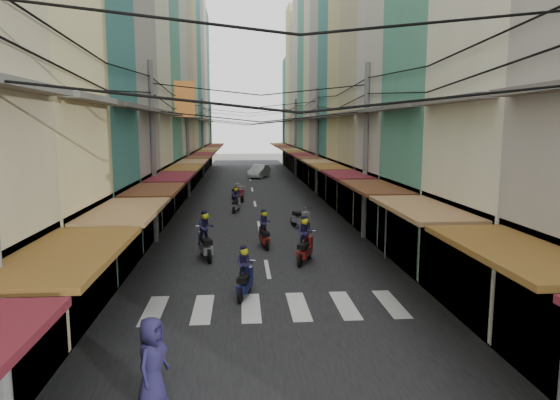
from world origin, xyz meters
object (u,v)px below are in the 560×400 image
market_umbrella (529,251)px  traffic_sign (386,210)px  bicycle (416,237)px  white_car (259,178)px

market_umbrella → traffic_sign: (-1.97, 6.67, 0.03)m
bicycle → traffic_sign: bearing=147.1°
white_car → market_umbrella: 40.19m
white_car → traffic_sign: traffic_sign is taller
bicycle → market_umbrella: bearing=177.9°
market_umbrella → traffic_sign: traffic_sign is taller
white_car → traffic_sign: (3.83, -33.04, 2.02)m
market_umbrella → traffic_sign: bearing=106.4°
market_umbrella → traffic_sign: size_ratio=0.81×
white_car → traffic_sign: bearing=-64.5°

